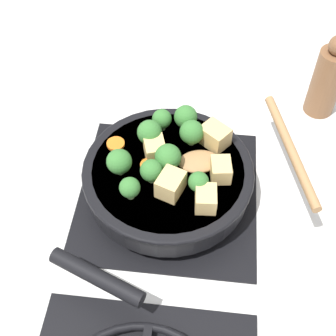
# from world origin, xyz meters

# --- Properties ---
(ground_plane) EXTENTS (2.40, 2.40, 0.00)m
(ground_plane) POSITION_xyz_m (0.00, 0.00, 0.00)
(ground_plane) COLOR silver
(front_burner_grate) EXTENTS (0.31, 0.31, 0.03)m
(front_burner_grate) POSITION_xyz_m (0.00, 0.00, 0.01)
(front_burner_grate) COLOR black
(front_burner_grate) RESTS_ON ground_plane
(skillet_pan) EXTENTS (0.30, 0.38, 0.05)m
(skillet_pan) POSITION_xyz_m (0.00, 0.00, 0.05)
(skillet_pan) COLOR black
(skillet_pan) RESTS_ON front_burner_grate
(wooden_spoon) EXTENTS (0.23, 0.24, 0.02)m
(wooden_spoon) POSITION_xyz_m (-0.14, -0.04, 0.08)
(wooden_spoon) COLOR #A87A4C
(wooden_spoon) RESTS_ON skillet_pan
(tofu_cube_center_large) EXTENTS (0.03, 0.04, 0.03)m
(tofu_cube_center_large) POSITION_xyz_m (-0.07, 0.07, 0.09)
(tofu_cube_center_large) COLOR #DBB770
(tofu_cube_center_large) RESTS_ON skillet_pan
(tofu_cube_near_handle) EXTENTS (0.04, 0.05, 0.03)m
(tofu_cube_near_handle) POSITION_xyz_m (0.02, -0.02, 0.09)
(tofu_cube_near_handle) COLOR #DBB770
(tofu_cube_near_handle) RESTS_ON skillet_pan
(tofu_cube_east_chunk) EXTENTS (0.04, 0.04, 0.03)m
(tofu_cube_east_chunk) POSITION_xyz_m (-0.09, 0.01, 0.09)
(tofu_cube_east_chunk) COLOR #DBB770
(tofu_cube_east_chunk) RESTS_ON skillet_pan
(tofu_cube_west_chunk) EXTENTS (0.05, 0.05, 0.04)m
(tofu_cube_west_chunk) POSITION_xyz_m (-0.01, 0.05, 0.09)
(tofu_cube_west_chunk) COLOR #DBB770
(tofu_cube_west_chunk) RESTS_ON skillet_pan
(tofu_cube_back_piece) EXTENTS (0.06, 0.06, 0.04)m
(tofu_cube_back_piece) POSITION_xyz_m (-0.07, -0.06, 0.09)
(tofu_cube_back_piece) COLOR #DBB770
(tofu_cube_back_piece) RESTS_ON skillet_pan
(broccoli_floret_near_spoon) EXTENTS (0.04, 0.04, 0.05)m
(broccoli_floret_near_spoon) POSITION_xyz_m (-0.03, -0.06, 0.10)
(broccoli_floret_near_spoon) COLOR #709956
(broccoli_floret_near_spoon) RESTS_ON skillet_pan
(broccoli_floret_center_top) EXTENTS (0.03, 0.03, 0.04)m
(broccoli_floret_center_top) POSITION_xyz_m (0.02, -0.09, 0.10)
(broccoli_floret_center_top) COLOR #709956
(broccoli_floret_center_top) RESTS_ON skillet_pan
(broccoli_floret_east_rim) EXTENTS (0.04, 0.04, 0.04)m
(broccoli_floret_east_rim) POSITION_xyz_m (0.02, 0.03, 0.10)
(broccoli_floret_east_rim) COLOR #709956
(broccoli_floret_east_rim) RESTS_ON skillet_pan
(broccoli_floret_west_rim) EXTENTS (0.04, 0.04, 0.05)m
(broccoli_floret_west_rim) POSITION_xyz_m (0.04, -0.05, 0.10)
(broccoli_floret_west_rim) COLOR #709956
(broccoli_floret_west_rim) RESTS_ON skillet_pan
(broccoli_floret_north_edge) EXTENTS (0.04, 0.04, 0.05)m
(broccoli_floret_north_edge) POSITION_xyz_m (0.08, 0.02, 0.10)
(broccoli_floret_north_edge) COLOR #709956
(broccoli_floret_north_edge) RESTS_ON skillet_pan
(broccoli_floret_south_cluster) EXTENTS (0.04, 0.04, 0.05)m
(broccoli_floret_south_cluster) POSITION_xyz_m (-0.02, -0.09, 0.10)
(broccoli_floret_south_cluster) COLOR #709956
(broccoli_floret_south_cluster) RESTS_ON skillet_pan
(broccoli_floret_mid_floret) EXTENTS (0.03, 0.03, 0.04)m
(broccoli_floret_mid_floret) POSITION_xyz_m (0.05, 0.06, 0.10)
(broccoli_floret_mid_floret) COLOR #709956
(broccoli_floret_mid_floret) RESTS_ON skillet_pan
(broccoli_floret_small_inner) EXTENTS (0.04, 0.04, 0.05)m
(broccoli_floret_small_inner) POSITION_xyz_m (0.00, -0.00, 0.10)
(broccoli_floret_small_inner) COLOR #709956
(broccoli_floret_small_inner) RESTS_ON skillet_pan
(broccoli_floret_tall_stem) EXTENTS (0.03, 0.03, 0.04)m
(broccoli_floret_tall_stem) POSITION_xyz_m (-0.05, 0.04, 0.10)
(broccoli_floret_tall_stem) COLOR #709956
(broccoli_floret_tall_stem) RESTS_ON skillet_pan
(carrot_slice_orange_thin) EXTENTS (0.03, 0.03, 0.01)m
(carrot_slice_orange_thin) POSITION_xyz_m (0.09, -0.04, 0.08)
(carrot_slice_orange_thin) COLOR orange
(carrot_slice_orange_thin) RESTS_ON skillet_pan
(carrot_slice_near_center) EXTENTS (0.03, 0.03, 0.01)m
(carrot_slice_near_center) POSITION_xyz_m (0.03, 0.00, 0.08)
(carrot_slice_near_center) COLOR orange
(carrot_slice_near_center) RESTS_ON skillet_pan
(pepper_mill) EXTENTS (0.06, 0.06, 0.18)m
(pepper_mill) POSITION_xyz_m (-0.28, -0.25, 0.08)
(pepper_mill) COLOR brown
(pepper_mill) RESTS_ON ground_plane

